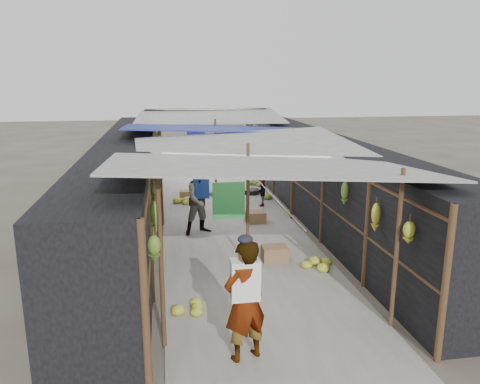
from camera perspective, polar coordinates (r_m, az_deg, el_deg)
ground at (r=7.62m, az=5.13°, el=-17.08°), size 80.00×80.00×0.00m
aisle_slab at (r=13.51m, az=-1.72°, el=-3.02°), size 3.60×16.00×0.02m
stall_left at (r=13.15m, az=-13.49°, el=1.28°), size 1.40×15.00×2.30m
stall_right at (r=13.83m, az=9.41°, el=2.07°), size 1.40×15.00×2.30m
crate_near at (r=12.93m, az=1.88°, el=-3.08°), size 0.56×0.45×0.33m
crate_mid at (r=10.33m, az=4.25°, el=-7.50°), size 0.56×0.45×0.33m
crate_back at (r=15.65m, az=-6.65°, el=-0.32°), size 0.42×0.35×0.26m
black_basin at (r=16.13m, az=1.44°, el=0.03°), size 0.56×0.56×0.17m
vendor_elderly at (r=6.63m, az=0.62°, el=-13.17°), size 0.77×0.64×1.79m
shopper_blue at (r=11.91m, az=-4.74°, el=-0.86°), size 1.06×0.94×1.82m
vendor_seated at (r=14.48m, az=2.62°, el=0.20°), size 0.45×0.70×1.03m
market_canopy at (r=13.36m, az=-1.87°, el=7.32°), size 5.62×15.20×2.77m
hanging_bananas at (r=13.41m, az=-2.53°, el=4.10°), size 3.96×14.09×0.78m
floor_bananas at (r=12.03m, az=1.61°, el=-4.45°), size 3.51×9.77×0.34m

